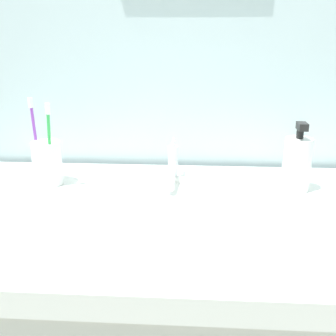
{
  "coord_description": "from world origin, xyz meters",
  "views": [
    {
      "loc": [
        0.02,
        -0.78,
        1.26
      ],
      "look_at": [
        -0.03,
        -0.0,
        1.01
      ],
      "focal_mm": 44.07,
      "sensor_mm": 36.0,
      "label": 1
    }
  ],
  "objects_px": {
    "faucet": "(172,167)",
    "toothbrush_purple": "(35,134)",
    "toothbrush_cup": "(47,163)",
    "soap_dispenser": "(297,165)",
    "toothbrush_green": "(49,140)"
  },
  "relations": [
    {
      "from": "toothbrush_green",
      "to": "toothbrush_purple",
      "type": "distance_m",
      "value": 0.06
    },
    {
      "from": "toothbrush_purple",
      "to": "faucet",
      "type": "bearing_deg",
      "value": 2.67
    },
    {
      "from": "faucet",
      "to": "toothbrush_green",
      "type": "xyz_separation_m",
      "value": [
        -0.28,
        -0.05,
        0.08
      ]
    },
    {
      "from": "faucet",
      "to": "toothbrush_purple",
      "type": "xyz_separation_m",
      "value": [
        -0.32,
        -0.02,
        0.08
      ]
    },
    {
      "from": "toothbrush_cup",
      "to": "toothbrush_purple",
      "type": "relative_size",
      "value": 0.53
    },
    {
      "from": "toothbrush_cup",
      "to": "toothbrush_purple",
      "type": "height_order",
      "value": "toothbrush_purple"
    },
    {
      "from": "faucet",
      "to": "soap_dispenser",
      "type": "relative_size",
      "value": 1.0
    },
    {
      "from": "soap_dispenser",
      "to": "toothbrush_purple",
      "type": "bearing_deg",
      "value": 178.32
    },
    {
      "from": "toothbrush_green",
      "to": "toothbrush_purple",
      "type": "height_order",
      "value": "toothbrush_purple"
    },
    {
      "from": "toothbrush_cup",
      "to": "soap_dispenser",
      "type": "relative_size",
      "value": 0.65
    },
    {
      "from": "toothbrush_green",
      "to": "soap_dispenser",
      "type": "bearing_deg",
      "value": 2.15
    },
    {
      "from": "toothbrush_purple",
      "to": "soap_dispenser",
      "type": "xyz_separation_m",
      "value": [
        0.61,
        -0.02,
        -0.06
      ]
    },
    {
      "from": "toothbrush_purple",
      "to": "soap_dispenser",
      "type": "relative_size",
      "value": 1.24
    },
    {
      "from": "toothbrush_green",
      "to": "soap_dispenser",
      "type": "xyz_separation_m",
      "value": [
        0.56,
        0.02,
        -0.06
      ]
    },
    {
      "from": "toothbrush_cup",
      "to": "soap_dispenser",
      "type": "xyz_separation_m",
      "value": [
        0.58,
        -0.0,
        0.01
      ]
    }
  ]
}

